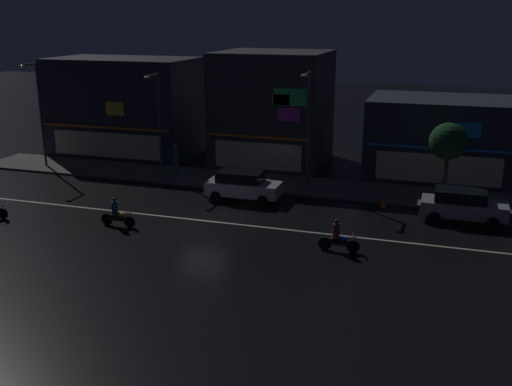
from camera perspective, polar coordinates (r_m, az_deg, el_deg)
The scene contains 16 objects.
ground_plane at distance 31.03m, azimuth -5.30°, elevation -2.67°, with size 140.00×140.00×0.00m, color black.
lane_divider_stripe at distance 31.03m, azimuth -5.30°, elevation -2.66°, with size 36.74×0.16×0.01m, color beige.
sidewalk_far at distance 37.97m, azimuth -0.77°, elevation 1.14°, with size 38.67×4.14×0.14m, color #5B5954.
storefront_left_block at distance 46.56m, azimuth -12.54°, elevation 8.16°, with size 10.78×6.33×7.31m.
storefront_center_block at distance 40.77m, azimuth 17.43°, elevation 5.12°, with size 9.35×6.71×5.21m.
storefront_right_block at distance 42.50m, azimuth 1.67°, elevation 8.20°, with size 7.55×7.46×7.95m.
streetlamp_west at distance 43.44m, azimuth -20.36°, elevation 7.89°, with size 0.44×1.64×7.17m.
streetlamp_mid at distance 39.22m, azimuth -9.52°, elevation 7.46°, with size 0.44×1.64×6.67m.
streetlamp_east at distance 35.76m, azimuth 5.06°, elevation 7.08°, with size 0.44×1.64×7.07m.
pedestrian_on_sidewalk at distance 39.69m, azimuth -7.76°, elevation 3.15°, with size 0.41×0.41×1.98m.
street_tree at distance 34.87m, azimuth 18.12°, elevation 4.72°, with size 2.12×2.12×4.46m.
parked_car_near_kerb at distance 34.24m, azimuth -1.27°, elevation 0.79°, with size 4.30×1.98×1.67m.
parked_car_trailing at distance 32.47m, azimuth 19.40°, elevation -1.09°, with size 4.30×1.98×1.67m.
motorcycle_following at distance 30.74m, azimuth -13.33°, elevation -2.01°, with size 1.90×0.60×1.52m.
motorcycle_opposite_lane at distance 27.03m, azimuth 7.95°, elevation -4.34°, with size 1.90×0.60×1.52m.
traffic_cone at distance 33.78m, azimuth 12.24°, elevation -0.88°, with size 0.36×0.36×0.55m, color orange.
Camera 1 is at (11.55, -26.91, 10.28)m, focal length 41.29 mm.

